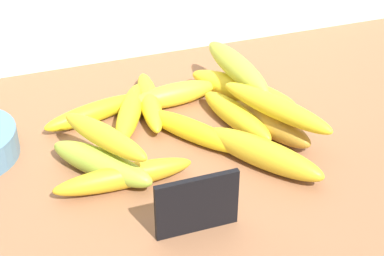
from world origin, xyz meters
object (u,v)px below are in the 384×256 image
banana_1 (130,112)px  banana_5 (150,101)px  banana_0 (263,153)px  banana_3 (236,116)px  banana_13 (276,107)px  banana_2 (94,112)px  banana_8 (271,124)px  banana_9 (174,95)px  banana_10 (243,90)px  banana_12 (105,136)px  banana_4 (192,131)px  banana_6 (125,178)px  chalkboard_sign (197,206)px  banana_7 (101,164)px  banana_11 (237,67)px

banana_1 → banana_5: 4.58cm
banana_0 → banana_3: (0.43, 11.02, -0.25)cm
banana_13 → banana_2: bearing=150.3°
banana_0 → banana_8: size_ratio=1.24×
banana_9 → banana_8: bearing=-49.7°
banana_10 → banana_13: size_ratio=1.03×
banana_8 → banana_12: (-26.39, -0.40, 3.83)cm
banana_0 → banana_8: banana_0 is taller
banana_5 → banana_4: bearing=-69.7°
banana_6 → banana_10: 29.71cm
banana_5 → banana_8: size_ratio=1.17×
banana_10 → banana_1: bearing=179.5°
chalkboard_sign → banana_4: size_ratio=0.59×
banana_3 → banana_7: banana_7 is taller
banana_5 → banana_10: 16.09cm
banana_2 → banana_6: (0.45, -18.69, 0.13)cm
banana_0 → banana_13: banana_13 is taller
banana_6 → banana_9: bearing=55.2°
banana_7 → banana_13: 27.66cm
banana_1 → banana_2: 5.88cm
banana_13 → banana_7: bearing=-179.5°
banana_11 → banana_3: bearing=-111.9°
banana_3 → banana_4: 8.12cm
banana_5 → banana_9: 4.42cm
banana_3 → banana_10: banana_10 is taller
chalkboard_sign → banana_0: 16.83cm
banana_0 → banana_7: size_ratio=1.13×
banana_11 → banana_12: size_ratio=1.16×
banana_9 → banana_11: banana_11 is taller
chalkboard_sign → banana_11: (17.23, 28.36, 2.53)cm
banana_3 → banana_13: banana_13 is taller
chalkboard_sign → banana_10: bearing=56.6°
chalkboard_sign → banana_8: 24.73cm
banana_12 → banana_10: bearing=23.2°
banana_12 → chalkboard_sign: bearing=-63.3°
banana_4 → banana_12: 15.19cm
chalkboard_sign → banana_5: bearing=85.8°
banana_10 → banana_3: bearing=-120.4°
chalkboard_sign → banana_2: bearing=103.5°
banana_3 → banana_13: 7.82cm
banana_12 → banana_8: bearing=0.9°
banana_3 → banana_11: (3.09, 7.71, 4.45)cm
banana_10 → banana_7: bearing=-155.6°
banana_4 → banana_12: banana_12 is taller
banana_12 → banana_13: bearing=-1.9°
banana_2 → banana_7: banana_7 is taller
banana_12 → banana_5: bearing=53.0°
chalkboard_sign → banana_9: bearing=77.7°
banana_13 → banana_10: bearing=90.7°
banana_0 → banana_7: 23.49cm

